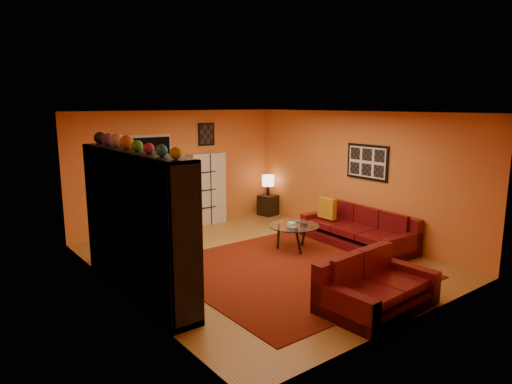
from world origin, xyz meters
TOP-DOWN VIEW (x-y plane):
  - floor at (0.00, 0.00)m, footprint 6.00×6.00m
  - ceiling at (0.00, 0.00)m, footprint 6.00×6.00m
  - wall_back at (0.00, 3.00)m, footprint 6.00×0.00m
  - wall_front at (0.00, -3.00)m, footprint 6.00×0.00m
  - wall_left at (-2.50, 0.00)m, footprint 0.00×6.00m
  - wall_right at (2.50, 0.00)m, footprint 0.00×6.00m
  - rug at (0.10, -0.70)m, footprint 3.60×3.60m
  - doorway at (-0.70, 2.96)m, footprint 0.95×0.10m
  - wall_art_right at (2.48, -0.30)m, footprint 0.03×1.00m
  - wall_art_back at (0.75, 2.98)m, footprint 0.42×0.03m
  - entertainment_unit at (-2.27, 0.00)m, footprint 0.45×3.00m
  - tv at (-2.23, -0.00)m, footprint 0.97×0.13m
  - sofa at (2.14, -0.47)m, footprint 1.08×2.38m
  - loveseat at (0.07, -2.41)m, footprint 1.67×1.06m
  - throw_pillow at (1.95, 0.25)m, footprint 0.12×0.42m
  - coffee_table at (0.86, 0.07)m, footprint 0.96×0.96m
  - storage_cabinet at (0.62, 2.80)m, footprint 0.84×0.42m
  - bowl_chair at (-1.29, 1.97)m, footprint 0.73×0.73m
  - side_table at (2.23, 2.54)m, footprint 0.48×0.48m
  - table_lamp at (2.23, 2.54)m, footprint 0.30×0.30m

SIDE VIEW (x-z plane):
  - floor at x=0.00m, z-range 0.00..0.00m
  - rug at x=0.10m, z-range 0.00..0.01m
  - side_table at x=2.23m, z-range 0.00..0.50m
  - loveseat at x=0.07m, z-range -0.14..0.71m
  - sofa at x=2.14m, z-range -0.14..0.71m
  - bowl_chair at x=-1.29m, z-range 0.02..0.62m
  - coffee_table at x=0.86m, z-range 0.20..0.68m
  - throw_pillow at x=1.95m, z-range 0.42..0.84m
  - storage_cabinet at x=0.62m, z-range 0.00..1.64m
  - table_lamp at x=2.23m, z-range 0.61..1.11m
  - tv at x=-2.23m, z-range 0.72..1.28m
  - doorway at x=-0.70m, z-range 0.00..2.04m
  - entertainment_unit at x=-2.27m, z-range 0.00..2.10m
  - wall_back at x=0.00m, z-range -1.70..4.30m
  - wall_front at x=0.00m, z-range -1.70..4.30m
  - wall_left at x=-2.50m, z-range -1.70..4.30m
  - wall_right at x=2.50m, z-range -1.70..4.30m
  - wall_art_right at x=2.48m, z-range 1.25..1.95m
  - wall_art_back at x=0.75m, z-range 1.79..2.31m
  - ceiling at x=0.00m, z-range 2.60..2.60m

